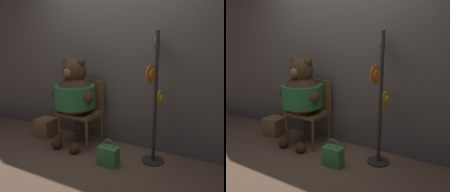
{
  "view_description": "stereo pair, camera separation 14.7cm",
  "coord_description": "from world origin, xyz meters",
  "views": [
    {
      "loc": [
        1.68,
        -2.44,
        1.55
      ],
      "look_at": [
        0.13,
        0.35,
        0.8
      ],
      "focal_mm": 40.0,
      "sensor_mm": 36.0,
      "label": 1
    },
    {
      "loc": [
        1.8,
        -2.36,
        1.55
      ],
      "look_at": [
        0.13,
        0.35,
        0.8
      ],
      "focal_mm": 40.0,
      "sensor_mm": 36.0,
      "label": 2
    }
  ],
  "objects": [
    {
      "name": "ground_plane",
      "position": [
        0.0,
        0.0,
        0.0
      ],
      "size": [
        14.0,
        14.0,
        0.0
      ],
      "primitive_type": "plane",
      "color": "brown"
    },
    {
      "name": "wall_back",
      "position": [
        0.0,
        0.74,
        1.39
      ],
      "size": [
        8.0,
        0.1,
        2.79
      ],
      "color": "#66605B",
      "rests_on": "ground_plane"
    },
    {
      "name": "chair",
      "position": [
        -0.43,
        0.47,
        0.53
      ],
      "size": [
        0.54,
        0.45,
        0.94
      ],
      "color": "brown",
      "rests_on": "ground_plane"
    },
    {
      "name": "teddy_bear",
      "position": [
        -0.46,
        0.32,
        0.77
      ],
      "size": [
        0.7,
        0.62,
        1.29
      ],
      "color": "#4C331E",
      "rests_on": "ground_plane"
    },
    {
      "name": "hat_display_rack",
      "position": [
        0.7,
        0.4,
        0.86
      ],
      "size": [
        0.28,
        0.52,
        1.63
      ],
      "color": "#332D28",
      "rests_on": "ground_plane"
    },
    {
      "name": "handbag_on_ground",
      "position": [
        0.26,
        0.02,
        0.12
      ],
      "size": [
        0.25,
        0.14,
        0.35
      ],
      "color": "#479E56",
      "rests_on": "ground_plane"
    },
    {
      "name": "wooden_crate",
      "position": [
        -1.1,
        0.36,
        0.14
      ],
      "size": [
        0.28,
        0.28,
        0.28
      ],
      "color": "#937047",
      "rests_on": "ground_plane"
    }
  ]
}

